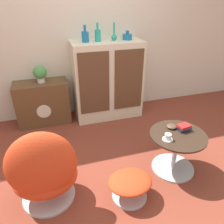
{
  "coord_description": "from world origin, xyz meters",
  "views": [
    {
      "loc": [
        -0.52,
        -1.56,
        1.7
      ],
      "look_at": [
        0.1,
        0.46,
        0.55
      ],
      "focal_mm": 35.0,
      "sensor_mm": 36.0,
      "label": 1
    }
  ],
  "objects": [
    {
      "name": "book_stack",
      "position": [
        0.75,
        0.04,
        0.48
      ],
      "size": [
        0.14,
        0.11,
        0.06
      ],
      "color": "black",
      "rests_on": "coffee_table"
    },
    {
      "name": "teacup",
      "position": [
        0.51,
        -0.06,
        0.48
      ],
      "size": [
        0.1,
        0.1,
        0.06
      ],
      "color": "white",
      "rests_on": "coffee_table"
    },
    {
      "name": "sideboard",
      "position": [
        0.31,
        1.4,
        0.57
      ],
      "size": [
        0.99,
        0.48,
        1.13
      ],
      "color": "beige",
      "rests_on": "ground_plane"
    },
    {
      "name": "ottoman",
      "position": [
        0.06,
        -0.23,
        0.16
      ],
      "size": [
        0.41,
        0.35,
        0.24
      ],
      "color": "#B7B7BC",
      "rests_on": "ground_plane"
    },
    {
      "name": "egg_chair",
      "position": [
        -0.67,
        -0.05,
        0.36
      ],
      "size": [
        0.6,
        0.55,
        0.79
      ],
      "color": "#B7B7BC",
      "rests_on": "ground_plane"
    },
    {
      "name": "vase_leftmost",
      "position": [
        0.02,
        1.4,
        1.21
      ],
      "size": [
        0.1,
        0.1,
        0.21
      ],
      "color": "#196699",
      "rests_on": "sideboard"
    },
    {
      "name": "ground_plane",
      "position": [
        0.0,
        0.0,
        0.0
      ],
      "size": [
        12.0,
        12.0,
        0.0
      ],
      "primitive_type": "plane",
      "color": "brown"
    },
    {
      "name": "wall_back",
      "position": [
        0.0,
        1.66,
        1.3
      ],
      "size": [
        6.4,
        0.06,
        2.6
      ],
      "color": "beige",
      "rests_on": "ground_plane"
    },
    {
      "name": "vase_inner_right",
      "position": [
        0.42,
        1.4,
        1.19
      ],
      "size": [
        0.08,
        0.08,
        0.23
      ],
      "color": "teal",
      "rests_on": "sideboard"
    },
    {
      "name": "coffee_table",
      "position": [
        0.66,
        -0.01,
        0.26
      ],
      "size": [
        0.57,
        0.57,
        0.45
      ],
      "color": "#B7B7BC",
      "rests_on": "ground_plane"
    },
    {
      "name": "vase_rightmost",
      "position": [
        0.61,
        1.4,
        1.18
      ],
      "size": [
        0.13,
        0.13,
        0.12
      ],
      "color": "#196699",
      "rests_on": "sideboard"
    },
    {
      "name": "bowl",
      "position": [
        0.66,
        0.12,
        0.47
      ],
      "size": [
        0.11,
        0.11,
        0.04
      ],
      "color": "#4C3828",
      "rests_on": "coffee_table"
    },
    {
      "name": "potted_plant",
      "position": [
        -0.62,
        1.45,
        0.75
      ],
      "size": [
        0.18,
        0.18,
        0.23
      ],
      "color": "silver",
      "rests_on": "tv_console"
    },
    {
      "name": "tv_console",
      "position": [
        -0.64,
        1.45,
        0.31
      ],
      "size": [
        0.74,
        0.38,
        0.62
      ],
      "color": "brown",
      "rests_on": "ground_plane"
    },
    {
      "name": "vase_inner_left",
      "position": [
        0.19,
        1.4,
        1.22
      ],
      "size": [
        0.08,
        0.08,
        0.24
      ],
      "color": "teal",
      "rests_on": "sideboard"
    }
  ]
}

